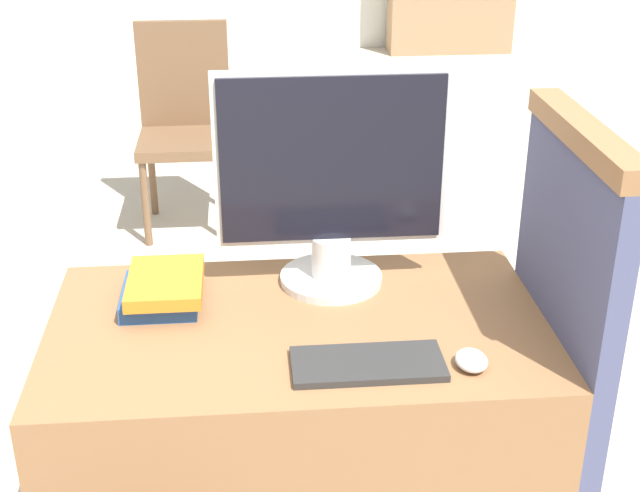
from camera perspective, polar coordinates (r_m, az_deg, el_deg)
name	(u,v)px	position (r m, az deg, el deg)	size (l,w,h in m)	color
desk	(299,457)	(2.29, -1.33, -13.33)	(1.16, 0.68, 0.77)	#8C603D
carrel_divider	(554,374)	(2.21, 14.72, -7.92)	(0.07, 0.56, 1.26)	#474C70
monitor	(332,183)	(2.14, 0.75, 4.03)	(0.56, 0.26, 0.54)	silver
keyboard	(368,364)	(1.91, 3.08, -7.55)	(0.33, 0.15, 0.02)	#2D2D2D
mouse	(471,360)	(1.93, 9.67, -7.22)	(0.07, 0.09, 0.03)	silver
book_stack	(163,289)	(2.17, -10.03, -2.75)	(0.19, 0.24, 0.07)	#285199
far_chair	(185,117)	(4.39, -8.65, 8.15)	(0.44, 0.44, 0.98)	brown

